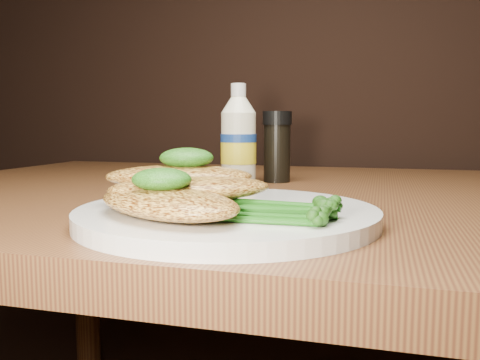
# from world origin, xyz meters

# --- Properties ---
(plate) EXTENTS (0.29, 0.29, 0.01)m
(plate) POSITION_xyz_m (0.00, 0.80, 0.76)
(plate) COLOR white
(plate) RESTS_ON dining_table
(chicken_front) EXTENTS (0.18, 0.16, 0.03)m
(chicken_front) POSITION_xyz_m (-0.03, 0.74, 0.78)
(chicken_front) COLOR gold
(chicken_front) RESTS_ON plate
(chicken_mid) EXTENTS (0.17, 0.14, 0.02)m
(chicken_mid) POSITION_xyz_m (-0.03, 0.78, 0.79)
(chicken_mid) COLOR gold
(chicken_mid) RESTS_ON plate
(chicken_back) EXTENTS (0.16, 0.11, 0.02)m
(chicken_back) POSITION_xyz_m (-0.05, 0.80, 0.79)
(chicken_back) COLOR gold
(chicken_back) RESTS_ON plate
(pesto_front) EXTENTS (0.06, 0.06, 0.02)m
(pesto_front) POSITION_xyz_m (-0.04, 0.74, 0.80)
(pesto_front) COLOR black
(pesto_front) RESTS_ON chicken_front
(pesto_back) EXTENTS (0.06, 0.06, 0.02)m
(pesto_back) POSITION_xyz_m (-0.04, 0.81, 0.81)
(pesto_back) COLOR black
(pesto_back) RESTS_ON chicken_back
(broccolini_bundle) EXTENTS (0.14, 0.11, 0.02)m
(broccolini_bundle) POSITION_xyz_m (0.05, 0.76, 0.78)
(broccolini_bundle) COLOR #1B5913
(broccolini_bundle) RESTS_ON plate
(mayo_bottle) EXTENTS (0.07, 0.07, 0.15)m
(mayo_bottle) POSITION_xyz_m (-0.07, 1.09, 0.83)
(mayo_bottle) COLOR white
(mayo_bottle) RESTS_ON dining_table
(pepper_grinder) EXTENTS (0.06, 0.06, 0.11)m
(pepper_grinder) POSITION_xyz_m (-0.02, 1.15, 0.81)
(pepper_grinder) COLOR black
(pepper_grinder) RESTS_ON dining_table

